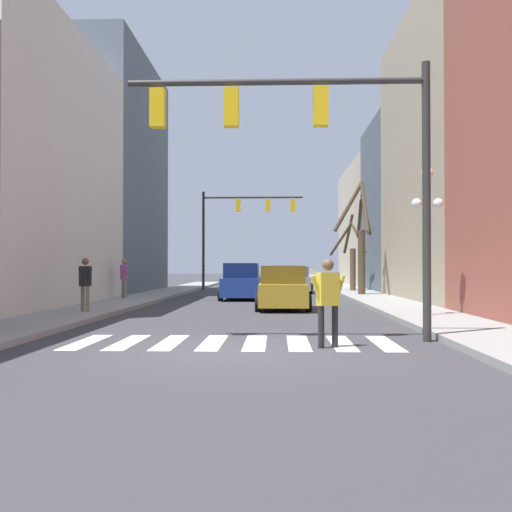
{
  "coord_description": "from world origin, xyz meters",
  "views": [
    {
      "loc": [
        0.9,
        -11.22,
        1.61
      ],
      "look_at": [
        -0.14,
        18.51,
        2.12
      ],
      "focal_mm": 42.0,
      "sensor_mm": 36.0,
      "label": 1
    }
  ],
  "objects_px": {
    "car_parked_right_far": "(305,277)",
    "pedestrian_on_left_sidewalk": "(85,280)",
    "street_tree_left_far": "(360,240)",
    "street_lamp_right_corner": "(427,210)",
    "car_parked_right_mid": "(286,278)",
    "traffic_signal_far": "(239,217)",
    "street_tree_left_mid": "(351,256)",
    "car_parked_left_mid": "(242,283)",
    "pedestrian_on_right_sidewalk": "(328,295)",
    "car_parked_left_near": "(283,289)",
    "car_parked_right_near": "(293,280)",
    "traffic_signal_near": "(313,135)",
    "pedestrian_crossing_street": "(124,275)"
  },
  "relations": [
    {
      "from": "car_parked_left_near",
      "to": "car_parked_right_far",
      "type": "bearing_deg",
      "value": -4.47
    },
    {
      "from": "traffic_signal_near",
      "to": "street_tree_left_far",
      "type": "distance_m",
      "value": 18.95
    },
    {
      "from": "car_parked_left_mid",
      "to": "car_parked_right_near",
      "type": "relative_size",
      "value": 0.92
    },
    {
      "from": "street_tree_left_mid",
      "to": "pedestrian_crossing_street",
      "type": "bearing_deg",
      "value": -140.97
    },
    {
      "from": "traffic_signal_near",
      "to": "pedestrian_crossing_street",
      "type": "xyz_separation_m",
      "value": [
        -7.79,
        14.33,
        -3.23
      ]
    },
    {
      "from": "car_parked_right_near",
      "to": "street_lamp_right_corner",
      "type": "bearing_deg",
      "value": -169.2
    },
    {
      "from": "car_parked_right_mid",
      "to": "street_tree_left_far",
      "type": "bearing_deg",
      "value": -162.13
    },
    {
      "from": "car_parked_right_far",
      "to": "pedestrian_on_right_sidewalk",
      "type": "xyz_separation_m",
      "value": [
        -1.29,
        -37.2,
        0.29
      ]
    },
    {
      "from": "street_lamp_right_corner",
      "to": "street_tree_left_far",
      "type": "relative_size",
      "value": 0.75
    },
    {
      "from": "street_tree_left_far",
      "to": "street_lamp_right_corner",
      "type": "bearing_deg",
      "value": -89.25
    },
    {
      "from": "traffic_signal_near",
      "to": "street_lamp_right_corner",
      "type": "height_order",
      "value": "traffic_signal_near"
    },
    {
      "from": "car_parked_right_far",
      "to": "car_parked_left_near",
      "type": "bearing_deg",
      "value": 175.53
    },
    {
      "from": "street_lamp_right_corner",
      "to": "car_parked_right_near",
      "type": "distance_m",
      "value": 19.14
    },
    {
      "from": "pedestrian_on_right_sidewalk",
      "to": "pedestrian_crossing_street",
      "type": "distance_m",
      "value": 17.35
    },
    {
      "from": "car_parked_left_near",
      "to": "street_tree_left_mid",
      "type": "height_order",
      "value": "street_tree_left_mid"
    },
    {
      "from": "traffic_signal_near",
      "to": "car_parked_left_near",
      "type": "height_order",
      "value": "traffic_signal_near"
    },
    {
      "from": "car_parked_right_mid",
      "to": "car_parked_left_mid",
      "type": "bearing_deg",
      "value": 170.49
    },
    {
      "from": "traffic_signal_near",
      "to": "car_parked_right_near",
      "type": "relative_size",
      "value": 1.35
    },
    {
      "from": "traffic_signal_far",
      "to": "car_parked_left_near",
      "type": "xyz_separation_m",
      "value": [
        2.77,
        -18.06,
        -4.22
      ]
    },
    {
      "from": "car_parked_left_mid",
      "to": "car_parked_right_near",
      "type": "bearing_deg",
      "value": 160.7
    },
    {
      "from": "car_parked_left_mid",
      "to": "street_tree_left_mid",
      "type": "xyz_separation_m",
      "value": [
        6.22,
        7.48,
        1.4
      ]
    },
    {
      "from": "traffic_signal_near",
      "to": "car_parked_left_mid",
      "type": "distance_m",
      "value": 16.78
    },
    {
      "from": "pedestrian_on_right_sidewalk",
      "to": "street_tree_left_far",
      "type": "bearing_deg",
      "value": -121.02
    },
    {
      "from": "car_parked_right_near",
      "to": "car_parked_right_far",
      "type": "bearing_deg",
      "value": -6.08
    },
    {
      "from": "car_parked_right_mid",
      "to": "car_parked_left_mid",
      "type": "relative_size",
      "value": 0.98
    },
    {
      "from": "car_parked_left_near",
      "to": "car_parked_left_mid",
      "type": "relative_size",
      "value": 1.03
    },
    {
      "from": "car_parked_left_mid",
      "to": "pedestrian_on_left_sidewalk",
      "type": "distance_m",
      "value": 10.94
    },
    {
      "from": "street_lamp_right_corner",
      "to": "traffic_signal_far",
      "type": "bearing_deg",
      "value": 107.54
    },
    {
      "from": "car_parked_right_near",
      "to": "street_tree_left_far",
      "type": "bearing_deg",
      "value": -147.75
    },
    {
      "from": "car_parked_right_far",
      "to": "pedestrian_on_left_sidewalk",
      "type": "height_order",
      "value": "pedestrian_on_left_sidewalk"
    },
    {
      "from": "traffic_signal_far",
      "to": "car_parked_right_mid",
      "type": "xyz_separation_m",
      "value": [
        3.18,
        2.44,
        -4.2
      ]
    },
    {
      "from": "car_parked_right_mid",
      "to": "pedestrian_on_left_sidewalk",
      "type": "height_order",
      "value": "pedestrian_on_left_sidewalk"
    },
    {
      "from": "street_lamp_right_corner",
      "to": "pedestrian_on_left_sidewalk",
      "type": "relative_size",
      "value": 2.57
    },
    {
      "from": "pedestrian_on_right_sidewalk",
      "to": "traffic_signal_far",
      "type": "bearing_deg",
      "value": -104.24
    },
    {
      "from": "car_parked_left_mid",
      "to": "pedestrian_on_left_sidewalk",
      "type": "relative_size",
      "value": 2.56
    },
    {
      "from": "traffic_signal_far",
      "to": "street_tree_left_mid",
      "type": "bearing_deg",
      "value": -29.94
    },
    {
      "from": "car_parked_right_near",
      "to": "street_tree_left_far",
      "type": "height_order",
      "value": "street_tree_left_far"
    },
    {
      "from": "street_tree_left_mid",
      "to": "car_parked_left_near",
      "type": "bearing_deg",
      "value": -107.01
    },
    {
      "from": "car_parked_right_mid",
      "to": "car_parked_right_near",
      "type": "height_order",
      "value": "car_parked_right_mid"
    },
    {
      "from": "traffic_signal_near",
      "to": "pedestrian_crossing_street",
      "type": "bearing_deg",
      "value": 118.54
    },
    {
      "from": "traffic_signal_far",
      "to": "car_parked_right_mid",
      "type": "bearing_deg",
      "value": 37.51
    },
    {
      "from": "car_parked_right_near",
      "to": "street_tree_left_far",
      "type": "relative_size",
      "value": 0.81
    },
    {
      "from": "traffic_signal_near",
      "to": "street_lamp_right_corner",
      "type": "bearing_deg",
      "value": 54.45
    },
    {
      "from": "car_parked_right_near",
      "to": "traffic_signal_far",
      "type": "bearing_deg",
      "value": 42.84
    },
    {
      "from": "traffic_signal_near",
      "to": "car_parked_right_mid",
      "type": "xyz_separation_m",
      "value": [
        -0.15,
        30.17,
        -3.68
      ]
    },
    {
      "from": "car_parked_right_far",
      "to": "pedestrian_crossing_street",
      "type": "relative_size",
      "value": 2.43
    },
    {
      "from": "street_lamp_right_corner",
      "to": "car_parked_right_near",
      "type": "relative_size",
      "value": 0.92
    },
    {
      "from": "car_parked_right_mid",
      "to": "traffic_signal_far",
      "type": "bearing_deg",
      "value": 127.51
    },
    {
      "from": "car_parked_right_mid",
      "to": "street_tree_left_far",
      "type": "xyz_separation_m",
      "value": [
        3.74,
        -11.61,
        2.23
      ]
    },
    {
      "from": "pedestrian_on_left_sidewalk",
      "to": "pedestrian_on_right_sidewalk",
      "type": "bearing_deg",
      "value": -4.67
    }
  ]
}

